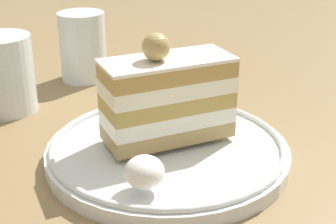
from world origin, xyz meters
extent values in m
plane|color=olive|center=(0.00, 0.00, 0.00)|extent=(2.40, 2.40, 0.00)
cylinder|color=white|center=(0.00, -0.03, 0.01)|extent=(0.23, 0.23, 0.01)
torus|color=white|center=(0.00, -0.03, 0.02)|extent=(0.22, 0.22, 0.01)
cube|color=tan|center=(0.01, -0.02, 0.03)|extent=(0.13, 0.12, 0.02)
cube|color=white|center=(0.01, -0.02, 0.04)|extent=(0.13, 0.12, 0.02)
cube|color=tan|center=(0.01, -0.02, 0.06)|extent=(0.13, 0.12, 0.02)
cube|color=white|center=(0.01, -0.02, 0.07)|extent=(0.13, 0.12, 0.02)
cube|color=#B38D4A|center=(0.01, -0.02, 0.09)|extent=(0.13, 0.12, 0.02)
cube|color=white|center=(0.01, -0.02, 0.10)|extent=(0.13, 0.12, 0.00)
sphere|color=tan|center=(0.00, -0.02, 0.11)|extent=(0.03, 0.03, 0.03)
ellipsoid|color=white|center=(-0.08, -0.04, 0.03)|extent=(0.03, 0.03, 0.03)
cube|color=silver|center=(0.12, 0.03, 0.02)|extent=(0.07, 0.05, 0.00)
cube|color=silver|center=(0.08, 0.00, 0.02)|extent=(0.02, 0.02, 0.00)
cube|color=silver|center=(0.06, -0.01, 0.02)|extent=(0.02, 0.02, 0.00)
cube|color=silver|center=(0.06, -0.01, 0.02)|extent=(0.02, 0.02, 0.00)
cube|color=silver|center=(0.06, -0.02, 0.02)|extent=(0.02, 0.02, 0.00)
cube|color=silver|center=(0.07, -0.02, 0.02)|extent=(0.02, 0.02, 0.00)
cylinder|color=silver|center=(0.03, 0.19, 0.04)|extent=(0.07, 0.07, 0.09)
cylinder|color=beige|center=(0.03, 0.19, 0.04)|extent=(0.06, 0.06, 0.06)
cylinder|color=silver|center=(0.16, 0.17, 0.05)|extent=(0.06, 0.06, 0.09)
cylinder|color=black|center=(0.16, 0.17, 0.03)|extent=(0.05, 0.05, 0.06)
camera|label=1|loc=(-0.39, -0.21, 0.24)|focal=53.82mm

